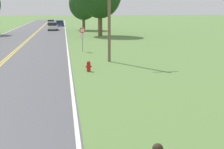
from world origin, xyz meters
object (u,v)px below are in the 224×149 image
Objects in this scene: tree_right_cluster at (83,3)px; car_dark_blue_sedan_approaching at (59,23)px; car_white_suv_nearest at (53,26)px; fire_hydrant at (89,66)px; traffic_sign at (82,33)px; car_silver_hatchback_mid_near at (51,22)px.

car_dark_blue_sedan_approaching is at bearing 106.92° from tree_right_cluster.
tree_right_cluster is 1.75× the size of car_white_suv_nearest.
fire_hydrant is 0.30× the size of traffic_sign.
car_white_suv_nearest is (-6.17, 1.10, -4.43)m from tree_right_cluster.
car_dark_blue_sedan_approaching is (-2.59, 58.46, 0.36)m from fire_hydrant.
car_dark_blue_sedan_approaching is (1.18, 15.30, -0.13)m from car_white_suv_nearest.
tree_right_cluster is 17.75m from car_dark_blue_sedan_approaching.
car_silver_hatchback_mid_near is (-4.99, 65.76, 0.33)m from fire_hydrant.
car_dark_blue_sedan_approaching is at bearing 176.21° from car_white_suv_nearest.
fire_hydrant is 42.41m from tree_right_cluster.
tree_right_cluster is 25.25m from car_silver_hatchback_mid_near.
traffic_sign is 55.80m from car_silver_hatchback_mid_near.
fire_hydrant is 0.17× the size of car_dark_blue_sedan_approaching.
tree_right_cluster reaches higher than car_white_suv_nearest.
fire_hydrant is 58.52m from car_dark_blue_sedan_approaching.
fire_hydrant is at bearing -0.01° from car_dark_blue_sedan_approaching.
car_dark_blue_sedan_approaching is 1.20× the size of car_silver_hatchback_mid_near.
fire_hydrant is 10.32m from traffic_sign.
car_dark_blue_sedan_approaching is (-4.99, 16.41, -4.56)m from tree_right_cluster.
tree_right_cluster is 1.98× the size of car_dark_blue_sedan_approaching.
tree_right_cluster reaches higher than car_dark_blue_sedan_approaching.
car_white_suv_nearest is at bearing 96.89° from traffic_sign.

